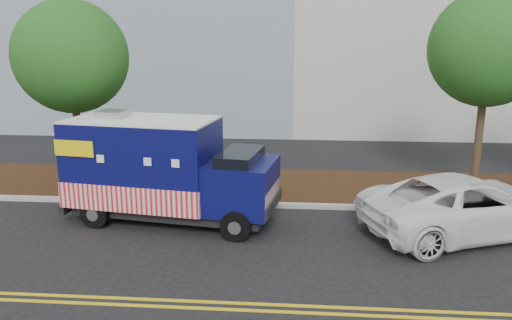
{
  "coord_description": "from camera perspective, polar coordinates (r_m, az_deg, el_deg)",
  "views": [
    {
      "loc": [
        2.15,
        -13.42,
        5.23
      ],
      "look_at": [
        1.01,
        0.6,
        1.72
      ],
      "focal_mm": 35.0,
      "sensor_mm": 36.0,
      "label": 1
    }
  ],
  "objects": [
    {
      "name": "food_truck",
      "position": [
        14.52,
        -10.76,
        -1.39
      ],
      "size": [
        6.28,
        3.11,
        3.17
      ],
      "rotation": [
        0.0,
        0.0,
        -0.15
      ],
      "color": "black",
      "rests_on": "ground"
    },
    {
      "name": "tree_a",
      "position": [
        18.58,
        -20.35,
        10.98
      ],
      "size": [
        3.88,
        3.88,
        6.47
      ],
      "color": "#38281C",
      "rests_on": "ground"
    },
    {
      "name": "tree_c",
      "position": [
        18.31,
        25.04,
        11.48
      ],
      "size": [
        3.85,
        3.85,
        6.77
      ],
      "color": "#38281C",
      "rests_on": "ground"
    },
    {
      "name": "sign_post",
      "position": [
        17.2,
        -18.35,
        -0.27
      ],
      "size": [
        0.06,
        0.06,
        2.4
      ],
      "primitive_type": "cube",
      "color": "#473828",
      "rests_on": "ground"
    },
    {
      "name": "curb",
      "position": [
        15.84,
        -3.42,
        -5.02
      ],
      "size": [
        120.0,
        0.18,
        0.15
      ],
      "primitive_type": "cube",
      "color": "#9E9E99",
      "rests_on": "ground"
    },
    {
      "name": "white_car",
      "position": [
        14.61,
        23.0,
        -4.79
      ],
      "size": [
        6.35,
        4.55,
        1.61
      ],
      "primitive_type": "imported",
      "rotation": [
        0.0,
        0.0,
        1.94
      ],
      "color": "white",
      "rests_on": "ground"
    },
    {
      "name": "ground",
      "position": [
        14.56,
        -4.19,
        -7.08
      ],
      "size": [
        120.0,
        120.0,
        0.0
      ],
      "primitive_type": "plane",
      "color": "black",
      "rests_on": "ground"
    },
    {
      "name": "mulch_strip",
      "position": [
        17.82,
        -2.48,
        -2.83
      ],
      "size": [
        120.0,
        4.0,
        0.15
      ],
      "primitive_type": "cube",
      "color": "black",
      "rests_on": "ground"
    },
    {
      "name": "centerline_far",
      "position": [
        10.39,
        -8.28,
        -16.35
      ],
      "size": [
        120.0,
        0.1,
        0.01
      ],
      "primitive_type": "cube",
      "color": "gold",
      "rests_on": "ground"
    },
    {
      "name": "centerline_near",
      "position": [
        10.6,
        -7.97,
        -15.67
      ],
      "size": [
        120.0,
        0.1,
        0.01
      ],
      "primitive_type": "cube",
      "color": "gold",
      "rests_on": "ground"
    }
  ]
}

